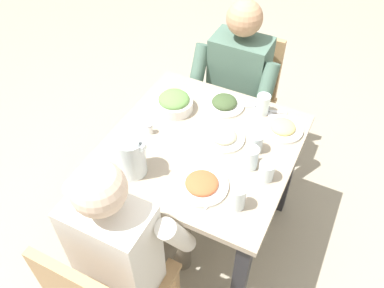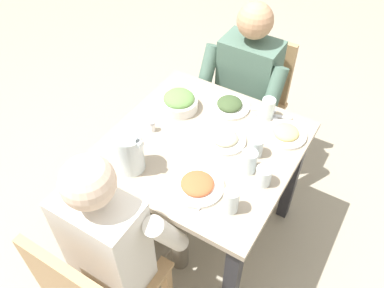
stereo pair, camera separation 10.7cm
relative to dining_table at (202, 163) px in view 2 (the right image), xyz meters
The scene contains 21 objects.
ground_plane 0.61m from the dining_table, ahead, with size 8.00×8.00×0.00m, color #9E937F.
dining_table is the anchor object (origin of this frame).
chair_near 0.74m from the dining_table, 85.35° to the right, with size 0.40×0.40×0.87m.
diner_near 0.53m from the dining_table, 83.57° to the right, with size 0.48×0.53×1.16m.
diner_far 0.53m from the dining_table, 81.58° to the left, with size 0.48×0.53×1.16m.
water_pitcher 0.42m from the dining_table, 56.08° to the left, with size 0.16×0.12×0.19m.
salad_bowl 0.33m from the dining_table, 34.10° to the right, with size 0.19×0.19×0.09m.
plate_beans 0.18m from the dining_table, 140.22° to the right, with size 0.20×0.20×0.04m.
plate_fries 0.42m from the dining_table, 141.05° to the right, with size 0.20×0.20×0.04m.
plate_rice_curry 0.30m from the dining_table, 115.21° to the left, with size 0.23×0.23×0.04m.
plate_dolmas 0.33m from the dining_table, 87.43° to the right, with size 0.21×0.21×0.05m.
water_glass_center 0.38m from the dining_table, 168.43° to the left, with size 0.07×0.07×0.09m, color silver.
water_glass_near_left 0.31m from the dining_table, behind, with size 0.07×0.07×0.11m, color silver.
water_glass_by_pitcher 0.43m from the dining_table, 137.10° to the left, with size 0.06×0.06×0.11m, color silver.
water_glass_near_right 0.42m from the dining_table, 118.70° to the right, with size 0.07×0.07×0.11m, color silver.
water_glass_far_right 0.30m from the dining_table, 164.19° to the right, with size 0.07×0.07×0.09m, color silver.
salt_shaker 0.30m from the dining_table, 11.16° to the left, with size 0.03×0.03×0.05m.
fork_near 0.34m from the dining_table, 108.27° to the left, with size 0.17×0.03×0.01m, color silver.
knife_near 0.42m from the dining_table, 120.69° to the right, with size 0.18×0.02×0.01m, color silver.
fork_far 0.42m from the dining_table, 123.27° to the right, with size 0.17×0.03×0.01m, color silver.
knife_far 0.39m from the dining_table, 108.61° to the right, with size 0.18×0.02×0.01m, color silver.
Camera 2 is at (-0.63, 1.13, 2.07)m, focal length 37.23 mm.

